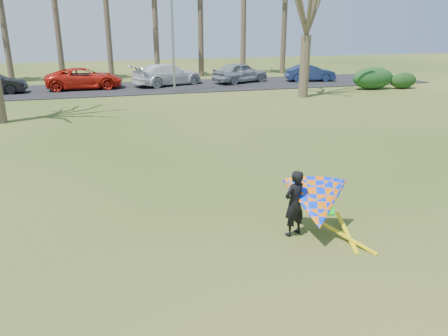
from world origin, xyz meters
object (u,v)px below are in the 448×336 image
object	(u,v)px
streetlight	(175,27)
car_4	(240,72)
car_5	(310,73)
kite_flyer	(315,204)
car_2	(84,78)
car_3	(168,74)

from	to	relation	value
streetlight	car_4	bearing A→B (deg)	31.65
car_5	kite_flyer	size ratio (longest dim) A/B	1.70
car_2	car_3	size ratio (longest dim) A/B	0.97
kite_flyer	car_5	bearing A→B (deg)	63.88
streetlight	car_4	distance (m)	7.76
car_2	car_3	distance (m)	6.24
car_2	car_4	xyz separation A→B (m)	(12.13, 0.20, 0.05)
car_2	car_5	distance (m)	18.03
car_4	kite_flyer	size ratio (longest dim) A/B	1.99
car_3	car_4	size ratio (longest dim) A/B	1.19
car_5	kite_flyer	distance (m)	28.10
car_5	kite_flyer	bearing A→B (deg)	164.03
car_3	car_4	world-z (taller)	car_3
car_3	car_5	xyz separation A→B (m)	(11.78, -0.84, -0.15)
car_2	kite_flyer	size ratio (longest dim) A/B	2.30
streetlight	kite_flyer	world-z (taller)	streetlight
car_4	kite_flyer	world-z (taller)	kite_flyer
car_3	car_5	bearing A→B (deg)	-117.09
car_2	kite_flyer	distance (m)	26.35
car_2	car_5	world-z (taller)	car_2
streetlight	car_5	world-z (taller)	streetlight
car_3	car_5	world-z (taller)	car_3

